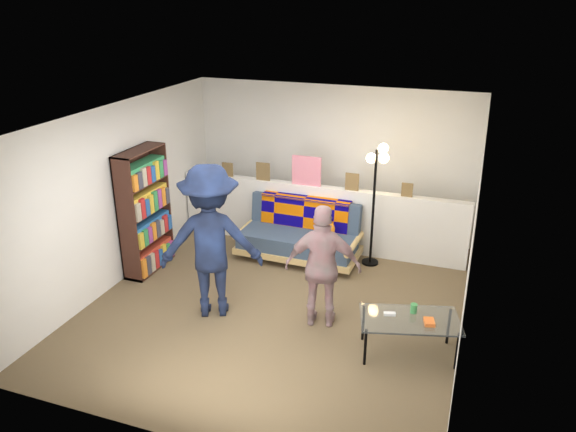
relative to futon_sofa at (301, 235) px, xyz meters
The scene contains 10 objects.
ground 1.42m from the futon_sofa, 83.94° to the right, with size 5.00×5.00×0.00m, color brown.
room_shell 1.59m from the futon_sofa, 80.79° to the right, with size 4.60×5.05×2.45m.
half_wall_ledge 0.48m from the futon_sofa, 71.70° to the left, with size 4.45×0.15×1.00m, color silver.
ledge_decor 0.92m from the futon_sofa, 101.08° to the left, with size 2.97×0.02×0.45m.
futon_sofa is the anchor object (origin of this frame).
bookshelf 2.26m from the futon_sofa, 151.31° to the right, with size 0.29×0.88×1.76m.
coffee_table 2.66m from the futon_sofa, 45.18° to the right, with size 1.18×0.84×0.55m.
floor_lamp 1.40m from the futon_sofa, ahead, with size 0.35×0.33×1.79m.
person_left 1.97m from the futon_sofa, 106.39° to the right, with size 1.23×0.71×1.90m, color black.
person_right 1.85m from the futon_sofa, 63.48° to the right, with size 0.88×0.37×1.51m, color #CA838C.
Camera 1 is at (2.23, -5.85, 3.73)m, focal length 35.00 mm.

